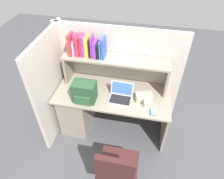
{
  "coord_description": "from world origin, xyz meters",
  "views": [
    {
      "loc": [
        0.42,
        -2.09,
        2.7
      ],
      "look_at": [
        0.0,
        -0.05,
        0.85
      ],
      "focal_mm": 33.39,
      "sensor_mm": 36.0,
      "label": 1
    }
  ],
  "objects": [
    {
      "name": "cubicle_partition_left",
      "position": [
        -0.85,
        -0.05,
        0.78
      ],
      "size": [
        0.05,
        1.06,
        1.55
      ],
      "primitive_type": "cube",
      "color": "#BCB5A8",
      "rests_on": "ground_plane"
    },
    {
      "name": "office_chair",
      "position": [
        0.25,
        -0.95,
        0.39
      ],
      "size": [
        0.52,
        0.52,
        0.93
      ],
      "rotation": [
        0.0,
        0.0,
        3.13
      ],
      "color": "black",
      "rests_on": "ground_plane"
    },
    {
      "name": "tissue_box",
      "position": [
        0.43,
        -0.03,
        0.78
      ],
      "size": [
        0.24,
        0.18,
        0.1
      ],
      "primitive_type": "cube",
      "rotation": [
        0.0,
        0.0,
        0.28
      ],
      "color": "#BFB299",
      "rests_on": "desk"
    },
    {
      "name": "reference_books_on_shelf",
      "position": [
        -0.39,
        0.2,
        1.31
      ],
      "size": [
        0.48,
        0.18,
        0.3
      ],
      "color": "red",
      "rests_on": "overhead_hutch"
    },
    {
      "name": "overhead_hutch",
      "position": [
        0.0,
        0.2,
        1.08
      ],
      "size": [
        1.44,
        0.28,
        0.45
      ],
      "color": "gray",
      "rests_on": "desk"
    },
    {
      "name": "laptop",
      "position": [
        0.13,
        -0.07,
        0.78
      ],
      "size": [
        0.32,
        0.26,
        0.22
      ],
      "color": "#B7BABF",
      "rests_on": "desk"
    },
    {
      "name": "computer_mouse",
      "position": [
        0.57,
        -0.25,
        0.75
      ],
      "size": [
        0.07,
        0.11,
        0.03
      ],
      "primitive_type": "cube",
      "rotation": [
        0.0,
        0.0,
        0.09
      ],
      "color": "#7299C6",
      "rests_on": "desk"
    },
    {
      "name": "desk",
      "position": [
        -0.39,
        0.0,
        0.4
      ],
      "size": [
        1.6,
        0.7,
        0.73
      ],
      "color": "gray",
      "rests_on": "ground_plane"
    },
    {
      "name": "ground_plane",
      "position": [
        0.0,
        0.0,
        0.0
      ],
      "size": [
        8.0,
        8.0,
        0.0
      ],
      "primitive_type": "plane",
      "color": "#4C4C51"
    },
    {
      "name": "cubicle_partition_rear",
      "position": [
        0.0,
        0.38,
        0.78
      ],
      "size": [
        1.84,
        0.05,
        1.55
      ],
      "primitive_type": "cube",
      "color": "#BCB5A8",
      "rests_on": "ground_plane"
    },
    {
      "name": "paper_cup",
      "position": [
        0.48,
        -0.16,
        0.78
      ],
      "size": [
        0.08,
        0.08,
        0.1
      ],
      "primitive_type": "cylinder",
      "color": "white",
      "rests_on": "desk"
    },
    {
      "name": "backpack",
      "position": [
        -0.34,
        -0.19,
        0.87
      ],
      "size": [
        0.3,
        0.23,
        0.28
      ],
      "color": "#264C2D",
      "rests_on": "desk"
    }
  ]
}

